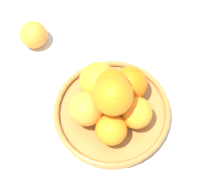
# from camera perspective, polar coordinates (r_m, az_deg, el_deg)

# --- Properties ---
(ground_plane) EXTENTS (4.00, 4.00, 0.00)m
(ground_plane) POSITION_cam_1_polar(r_m,az_deg,el_deg) (0.84, 0.00, -3.13)
(ground_plane) COLOR beige
(fruit_bowl) EXTENTS (0.26, 0.26, 0.03)m
(fruit_bowl) POSITION_cam_1_polar(r_m,az_deg,el_deg) (0.83, 0.00, -2.68)
(fruit_bowl) COLOR #A57238
(fruit_bowl) RESTS_ON ground_plane
(orange_pile) EXTENTS (0.18, 0.18, 0.14)m
(orange_pile) POSITION_cam_1_polar(r_m,az_deg,el_deg) (0.76, -0.14, -0.31)
(orange_pile) COLOR orange
(orange_pile) RESTS_ON fruit_bowl
(stray_orange) EXTENTS (0.07, 0.07, 0.07)m
(stray_orange) POSITION_cam_1_polar(r_m,az_deg,el_deg) (0.93, -11.86, 8.97)
(stray_orange) COLOR orange
(stray_orange) RESTS_ON ground_plane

